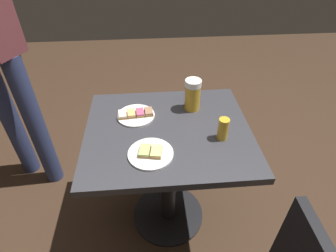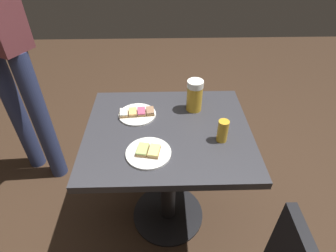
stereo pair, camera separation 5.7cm
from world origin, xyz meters
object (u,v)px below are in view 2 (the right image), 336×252
(beer_mug, at_px, (195,95))
(beer_glass_small, at_px, (223,131))
(plate_near, at_px, (137,114))
(plate_far, at_px, (148,152))

(beer_mug, bearing_deg, beer_glass_small, -68.30)
(plate_near, distance_m, beer_mug, 0.31)
(plate_far, height_order, beer_glass_small, beer_glass_small)
(plate_near, bearing_deg, beer_glass_small, -26.79)
(plate_far, bearing_deg, beer_glass_small, 13.74)
(plate_near, xyz_separation_m, plate_far, (0.07, -0.28, -0.00))
(plate_near, relative_size, beer_mug, 1.14)
(plate_far, bearing_deg, beer_mug, 55.23)
(plate_near, height_order, plate_far, same)
(beer_mug, height_order, beer_glass_small, beer_mug)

